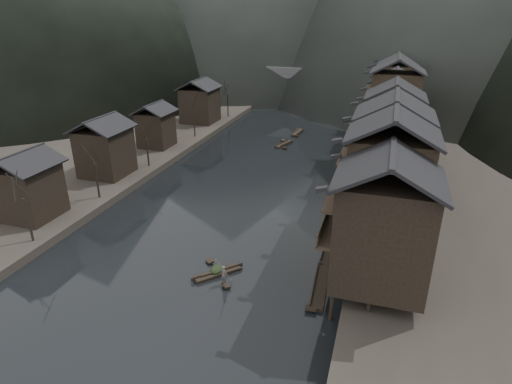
% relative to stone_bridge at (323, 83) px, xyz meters
% --- Properties ---
extents(water, '(300.00, 300.00, 0.00)m').
position_rel_stone_bridge_xyz_m(water, '(0.00, -72.00, -5.11)').
color(water, black).
rests_on(water, ground).
extents(right_bank, '(40.00, 200.00, 1.80)m').
position_rel_stone_bridge_xyz_m(right_bank, '(35.00, -32.00, -4.21)').
color(right_bank, '#2D2823').
rests_on(right_bank, ground).
extents(left_bank, '(40.00, 200.00, 1.20)m').
position_rel_stone_bridge_xyz_m(left_bank, '(-35.00, -32.00, -4.51)').
color(left_bank, '#2D2823').
rests_on(left_bank, ground).
extents(stilt_houses, '(9.00, 67.60, 16.40)m').
position_rel_stone_bridge_xyz_m(stilt_houses, '(17.28, -52.71, 3.97)').
color(stilt_houses, black).
rests_on(stilt_houses, ground).
extents(left_houses, '(8.10, 53.20, 8.73)m').
position_rel_stone_bridge_xyz_m(left_houses, '(-20.50, -51.88, 0.55)').
color(left_houses, black).
rests_on(left_houses, left_bank).
extents(bare_trees, '(3.56, 59.85, 7.13)m').
position_rel_stone_bridge_xyz_m(bare_trees, '(-17.00, -53.39, 1.04)').
color(bare_trees, black).
rests_on(bare_trees, left_bank).
extents(moored_sampans, '(2.62, 68.06, 0.47)m').
position_rel_stone_bridge_xyz_m(moored_sampans, '(12.24, -47.95, -4.91)').
color(moored_sampans, black).
rests_on(moored_sampans, water).
extents(midriver_boats, '(2.66, 13.66, 0.44)m').
position_rel_stone_bridge_xyz_m(midriver_boats, '(-0.32, -33.74, -4.91)').
color(midriver_boats, black).
rests_on(midriver_boats, water).
extents(stone_bridge, '(40.00, 6.00, 9.00)m').
position_rel_stone_bridge_xyz_m(stone_bridge, '(0.00, 0.00, 0.00)').
color(stone_bridge, '#4C4C4F').
rests_on(stone_bridge, ground).
extents(hero_sampan, '(3.97, 4.26, 0.44)m').
position_rel_stone_bridge_xyz_m(hero_sampan, '(3.28, -79.32, -4.91)').
color(hero_sampan, black).
rests_on(hero_sampan, water).
extents(cargo_heap, '(1.10, 1.44, 0.66)m').
position_rel_stone_bridge_xyz_m(cargo_heap, '(3.13, -79.15, -4.34)').
color(cargo_heap, black).
rests_on(cargo_heap, hero_sampan).
extents(boatman, '(0.76, 0.64, 1.77)m').
position_rel_stone_bridge_xyz_m(boatman, '(4.46, -80.62, -3.79)').
color(boatman, '#505052').
rests_on(boatman, hero_sampan).
extents(bamboo_pole, '(0.89, 2.31, 3.98)m').
position_rel_stone_bridge_xyz_m(bamboo_pole, '(4.66, -80.62, -0.91)').
color(bamboo_pole, '#8C7A51').
rests_on(bamboo_pole, boatman).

